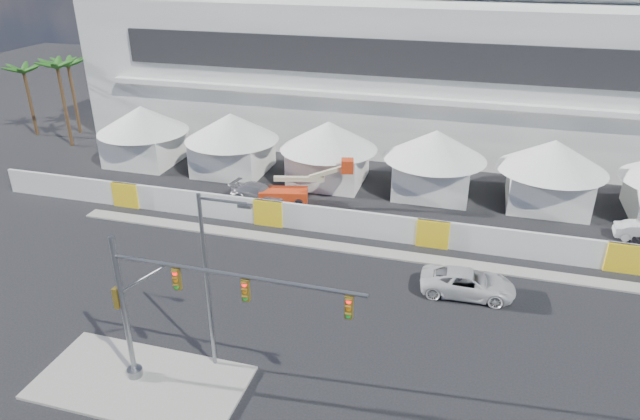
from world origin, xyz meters
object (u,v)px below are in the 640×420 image
(lot_car_c, at_px, (260,193))
(traffic_mast, at_px, (171,310))
(sedan_silver, at_px, (454,281))
(streetlight_median, at_px, (211,272))
(boom_lift, at_px, (292,192))
(pickup_curb, at_px, (468,283))

(lot_car_c, height_order, traffic_mast, traffic_mast)
(sedan_silver, bearing_deg, lot_car_c, 75.23)
(lot_car_c, bearing_deg, streetlight_median, -155.85)
(boom_lift, bearing_deg, lot_car_c, 170.45)
(streetlight_median, height_order, boom_lift, streetlight_median)
(lot_car_c, bearing_deg, traffic_mast, -160.08)
(pickup_curb, height_order, boom_lift, boom_lift)
(lot_car_c, bearing_deg, pickup_curb, -110.02)
(lot_car_c, relative_size, streetlight_median, 0.53)
(streetlight_median, bearing_deg, boom_lift, 97.73)
(sedan_silver, xyz_separation_m, streetlight_median, (-10.73, -10.05, 4.77))
(sedan_silver, height_order, streetlight_median, streetlight_median)
(streetlight_median, distance_m, boom_lift, 19.99)
(streetlight_median, bearing_deg, pickup_curb, 40.76)
(sedan_silver, bearing_deg, pickup_curb, -83.36)
(pickup_curb, distance_m, streetlight_median, 15.91)
(pickup_curb, height_order, lot_car_c, pickup_curb)
(pickup_curb, distance_m, traffic_mast, 17.70)
(traffic_mast, height_order, boom_lift, traffic_mast)
(sedan_silver, distance_m, traffic_mast, 17.24)
(pickup_curb, xyz_separation_m, lot_car_c, (-16.84, 9.20, -0.06))
(sedan_silver, height_order, boom_lift, boom_lift)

